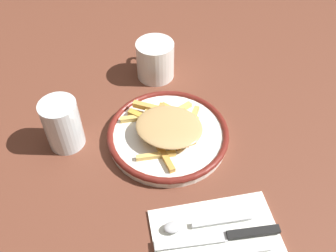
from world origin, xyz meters
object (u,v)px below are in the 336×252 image
fries_heap (168,126)px  water_glass (63,124)px  plate (168,134)px  napkin (217,239)px  coffee_mug (155,60)px  knife (229,236)px  spoon (192,225)px

fries_heap → water_glass: 0.21m
plate → napkin: 0.24m
napkin → coffee_mug: coffee_mug is taller
knife → coffee_mug: size_ratio=1.79×
plate → water_glass: bearing=79.5°
napkin → plate: bearing=7.0°
knife → spoon: size_ratio=1.38×
fries_heap → napkin: fries_heap is taller
plate → water_glass: size_ratio=2.32×
fries_heap → coffee_mug: coffee_mug is taller
napkin → coffee_mug: size_ratio=1.80×
coffee_mug → napkin: bearing=-178.5°
knife → spoon: 0.06m
fries_heap → coffee_mug: 0.21m
fries_heap → knife: (-0.24, -0.05, -0.02)m
knife → water_glass: water_glass is taller
water_glass → coffee_mug: bearing=-52.2°
plate → fries_heap: 0.02m
plate → water_glass: (0.04, 0.20, 0.04)m
fries_heap → coffee_mug: (0.21, -0.02, 0.01)m
water_glass → napkin: bearing=-139.7°
fries_heap → napkin: size_ratio=0.88×
water_glass → plate: bearing=-100.5°
fries_heap → plate: bearing=121.8°
napkin → fries_heap: bearing=6.9°
coffee_mug → fries_heap: bearing=175.5°
plate → coffee_mug: (0.21, -0.02, 0.03)m
fries_heap → water_glass: size_ratio=1.73×
spoon → fries_heap: bearing=-1.8°
plate → coffee_mug: size_ratio=2.12×
knife → fries_heap: bearing=11.2°
plate → coffee_mug: coffee_mug is taller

